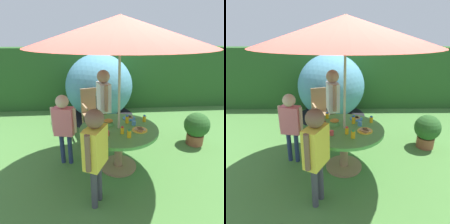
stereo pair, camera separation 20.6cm
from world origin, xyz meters
The scene contains 23 objects.
ground_plane centered at (0.00, 0.00, -0.01)m, with size 10.00×10.00×0.02m, color #477A38.
hedge_backdrop centered at (0.00, 3.09, 0.85)m, with size 9.00×0.70×1.69m, color #285623.
garden_table centered at (0.00, 0.00, 0.54)m, with size 1.19×1.19×0.69m.
patio_umbrella centered at (0.00, 0.00, 2.05)m, with size 2.41×2.41×2.24m.
wooden_chair centered at (-0.40, 1.27, 0.54)m, with size 0.56×0.56×0.97m.
dome_tent centered at (-0.24, 2.24, 0.79)m, with size 2.03×2.03×1.59m.
potted_plant centered at (1.57, 0.61, 0.35)m, with size 0.47×0.47×0.64m.
child_in_white_shirt centered at (-0.18, 0.92, 0.90)m, with size 0.27×0.47×1.41m.
child_in_pink_shirt centered at (-0.84, 0.18, 0.75)m, with size 0.39×0.23×1.17m.
child_in_yellow_shirt centered at (-0.35, -0.74, 0.81)m, with size 0.31×0.40×1.27m.
snack_bowl centered at (-0.15, 0.13, 0.73)m, with size 0.17×0.17×0.09m.
plate_center_front centered at (-0.42, -0.09, 0.70)m, with size 0.25×0.25×0.03m.
plate_front_edge centered at (0.22, 0.35, 0.70)m, with size 0.21×0.21×0.03m.
plate_mid_right centered at (0.30, -0.11, 0.70)m, with size 0.23×0.23×0.03m.
juice_bottle_near_left centered at (-0.40, -0.28, 0.75)m, with size 0.05×0.05×0.13m.
juice_bottle_near_right centered at (-0.37, 0.29, 0.75)m, with size 0.05×0.05×0.13m.
juice_bottle_far_left centered at (-0.27, 0.39, 0.74)m, with size 0.06×0.06×0.11m.
juice_bottle_far_right centered at (0.03, -0.19, 0.74)m, with size 0.05×0.05×0.11m.
juice_bottle_center_back centered at (0.15, 0.17, 0.75)m, with size 0.05×0.05×0.13m.
juice_bottle_mid_left centered at (0.44, 0.21, 0.74)m, with size 0.05×0.05×0.11m.
juice_bottle_back_edge centered at (0.11, -0.31, 0.74)m, with size 0.06×0.06×0.12m.
cup_near centered at (-0.19, -0.22, 0.72)m, with size 0.06×0.06×0.07m, color #E04C47.
cup_far centered at (0.24, 0.09, 0.72)m, with size 0.06×0.06×0.07m, color #4C99D8.
Camera 1 is at (-0.33, -2.75, 2.00)m, focal length 32.48 mm.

